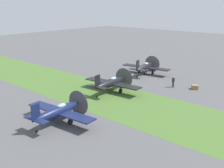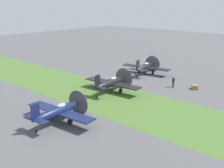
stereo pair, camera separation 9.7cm
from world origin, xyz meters
name	(u,v)px [view 2 (the right image)]	position (x,y,z in m)	size (l,w,h in m)	color
ground_plane	(140,76)	(0.00, 0.00, 0.00)	(160.00, 160.00, 0.00)	#515154
grass_verge	(91,92)	(0.00, -12.25, 0.00)	(120.00, 11.00, 0.01)	#476B2D
airplane_lead	(145,67)	(-0.23, 1.97, 1.37)	(9.27, 7.38, 3.28)	black
airplane_wingman	(111,83)	(1.99, -10.02, 1.41)	(9.46, 7.48, 3.37)	black
airplane_trail	(59,111)	(4.80, -21.95, 1.35)	(9.11, 7.21, 3.24)	#141E47
ground_crew_chief	(173,82)	(7.77, -1.98, 0.91)	(0.38, 0.61, 1.73)	#2D3342
supply_crate	(195,87)	(10.77, -0.67, 0.32)	(0.90, 0.90, 0.64)	olive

